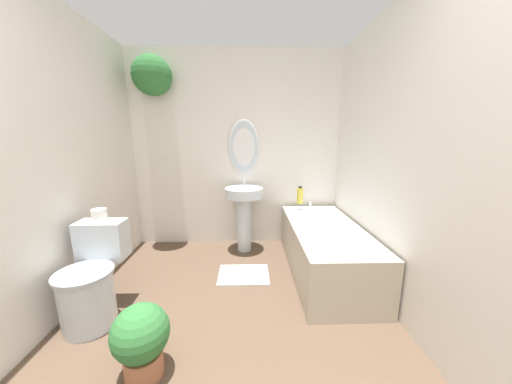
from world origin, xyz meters
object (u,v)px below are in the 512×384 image
at_px(bathtub, 325,248).
at_px(shampoo_bottle, 300,196).
at_px(potted_plant, 141,338).
at_px(pedestal_sink, 244,208).
at_px(toilet, 92,281).
at_px(toilet_paper_roll, 99,215).

distance_m(bathtub, shampoo_bottle, 0.75).
xyz_separation_m(bathtub, potted_plant, (-1.39, -1.15, -0.01)).
bearing_deg(pedestal_sink, bathtub, -33.85).
height_order(pedestal_sink, shampoo_bottle, pedestal_sink).
distance_m(toilet, potted_plant, 0.75).
relative_size(toilet, shampoo_bottle, 3.41).
bearing_deg(pedestal_sink, shampoo_bottle, 4.64).
distance_m(shampoo_bottle, toilet_paper_roll, 2.10).
height_order(shampoo_bottle, potted_plant, shampoo_bottle).
bearing_deg(shampoo_bottle, toilet_paper_roll, -149.47).
xyz_separation_m(bathtub, shampoo_bottle, (-0.15, 0.61, 0.41)).
height_order(toilet, toilet_paper_roll, toilet_paper_roll).
bearing_deg(potted_plant, pedestal_sink, 71.83).
relative_size(shampoo_bottle, potted_plant, 0.47).
relative_size(pedestal_sink, bathtub, 0.57).
height_order(toilet, pedestal_sink, pedestal_sink).
bearing_deg(toilet_paper_roll, potted_plant, -51.29).
xyz_separation_m(shampoo_bottle, potted_plant, (-1.24, -1.76, -0.42)).
xyz_separation_m(shampoo_bottle, toilet_paper_roll, (-1.80, -1.06, 0.10)).
height_order(pedestal_sink, toilet_paper_roll, pedestal_sink).
bearing_deg(toilet, toilet_paper_roll, 90.00).
bearing_deg(pedestal_sink, toilet_paper_roll, -138.04).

